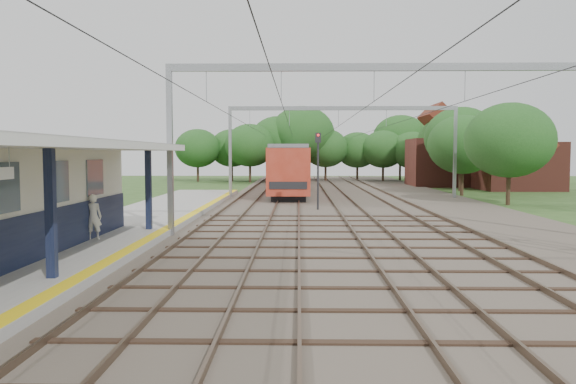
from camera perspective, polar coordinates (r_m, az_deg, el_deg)
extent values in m
cube|color=#473D33|center=(37.94, 6.83, -1.22)|extent=(18.00, 90.00, 0.10)
cube|color=gray|center=(23.16, -18.40, -4.34)|extent=(5.00, 52.00, 0.35)
cube|color=yellow|center=(22.49, -12.98, -4.02)|extent=(0.45, 52.00, 0.01)
cube|color=#101732|center=(16.58, -25.84, -4.68)|extent=(0.06, 18.00, 1.40)
cube|color=slate|center=(16.43, -25.96, 0.50)|extent=(0.05, 16.00, 1.30)
cube|color=#101732|center=(14.98, -22.96, -2.01)|extent=(0.22, 0.22, 3.20)
cube|color=#101732|center=(23.46, -13.99, 0.21)|extent=(0.22, 0.22, 3.20)
cube|color=white|center=(13.16, -27.02, 1.69)|extent=(0.06, 0.85, 0.26)
cube|color=brown|center=(38.00, -5.60, -1.01)|extent=(0.07, 88.00, 0.15)
cube|color=brown|center=(37.86, -3.44, -1.02)|extent=(0.07, 88.00, 0.15)
cube|color=brown|center=(37.77, -1.07, -1.03)|extent=(0.07, 88.00, 0.15)
cube|color=brown|center=(37.74, 1.11, -1.03)|extent=(0.07, 88.00, 0.15)
cube|color=brown|center=(37.81, 4.54, -1.03)|extent=(0.07, 88.00, 0.15)
cube|color=brown|center=(37.93, 6.71, -1.03)|extent=(0.07, 88.00, 0.15)
cube|color=brown|center=(38.20, 9.94, -1.03)|extent=(0.07, 88.00, 0.15)
cube|color=brown|center=(38.45, 12.06, -1.02)|extent=(0.07, 88.00, 0.15)
cube|color=gray|center=(23.19, -11.90, 4.03)|extent=(0.22, 0.22, 7.00)
cube|color=gray|center=(23.10, 9.51, 12.40)|extent=(17.00, 0.20, 0.30)
cube|color=gray|center=(42.92, -5.89, 3.99)|extent=(0.22, 0.22, 7.00)
cube|color=gray|center=(44.21, 16.60, 3.84)|extent=(0.22, 0.22, 7.00)
cube|color=gray|center=(42.87, 5.56, 8.47)|extent=(17.00, 0.20, 0.30)
cylinder|color=black|center=(37.84, -4.56, 7.04)|extent=(0.02, 88.00, 0.02)
cylinder|color=black|center=(37.67, 0.02, 7.07)|extent=(0.02, 88.00, 0.02)
cylinder|color=black|center=(37.78, 5.68, 7.04)|extent=(0.02, 88.00, 0.02)
cylinder|color=black|center=(38.24, 11.11, 6.95)|extent=(0.02, 88.00, 0.02)
cylinder|color=#382619|center=(69.39, -7.38, 2.23)|extent=(0.28, 0.28, 2.88)
ellipsoid|color=#1B4719|center=(69.38, -7.40, 5.13)|extent=(6.72, 6.72, 5.76)
cylinder|color=#382619|center=(70.76, -2.32, 2.14)|extent=(0.28, 0.28, 2.52)
ellipsoid|color=#1B4719|center=(70.74, -2.33, 4.64)|extent=(5.88, 5.88, 5.04)
cylinder|color=#382619|center=(67.65, 2.61, 2.37)|extent=(0.28, 0.28, 3.24)
ellipsoid|color=#1B4719|center=(67.66, 2.62, 5.72)|extent=(7.56, 7.56, 6.48)
cylinder|color=#382619|center=(70.07, 7.48, 2.17)|extent=(0.28, 0.28, 2.70)
ellipsoid|color=#1B4719|center=(70.05, 7.50, 4.87)|extent=(6.30, 6.30, 5.40)
cylinder|color=#382619|center=(47.84, 18.48, 1.11)|extent=(0.28, 0.28, 2.52)
ellipsoid|color=#1B4719|center=(47.80, 18.56, 4.80)|extent=(5.88, 5.88, 5.04)
cylinder|color=#382619|center=(63.39, 14.59, 1.98)|extent=(0.28, 0.28, 2.88)
ellipsoid|color=#1B4719|center=(63.38, 14.65, 5.16)|extent=(6.72, 6.72, 5.76)
cube|color=brown|center=(57.51, 22.31, 2.44)|extent=(7.00, 6.00, 4.50)
cube|color=maroon|center=(57.53, 22.39, 5.58)|extent=(4.99, 6.12, 4.99)
cube|color=brown|center=(61.67, 15.95, 2.89)|extent=(8.00, 6.00, 5.00)
cube|color=maroon|center=(61.71, 16.01, 6.05)|extent=(5.52, 6.12, 5.52)
imported|color=silver|center=(21.20, -19.19, -2.40)|extent=(0.65, 0.49, 1.63)
cube|color=black|center=(47.03, 0.23, 0.12)|extent=(2.40, 17.16, 0.44)
cube|color=#A32B18|center=(46.94, 0.23, 2.40)|extent=(3.00, 18.65, 3.28)
cube|color=black|center=(46.93, 0.23, 2.82)|extent=(3.04, 17.16, 0.93)
cube|color=slate|center=(46.93, 0.23, 4.55)|extent=(2.76, 18.65, 0.28)
cube|color=black|center=(66.25, 0.48, 1.21)|extent=(2.40, 17.16, 0.44)
cube|color=#A32B18|center=(66.19, 0.48, 2.83)|extent=(3.00, 18.65, 3.28)
cube|color=black|center=(66.18, 0.48, 3.13)|extent=(3.04, 17.16, 0.93)
cube|color=slate|center=(66.18, 0.48, 4.35)|extent=(2.76, 18.65, 0.28)
cylinder|color=black|center=(33.33, 3.06, 1.69)|extent=(0.14, 0.14, 4.27)
cube|color=black|center=(33.32, 3.08, 5.53)|extent=(0.34, 0.23, 0.59)
sphere|color=red|center=(33.22, 3.08, 5.79)|extent=(0.15, 0.15, 0.15)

